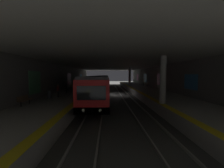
{
  "coord_description": "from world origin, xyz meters",
  "views": [
    {
      "loc": [
        -27.63,
        0.94,
        3.8
      ],
      "look_at": [
        11.09,
        -0.21,
        1.37
      ],
      "focal_mm": 23.32,
      "sensor_mm": 36.0,
      "label": 1
    }
  ],
  "objects_px": {
    "bench_left_mid": "(147,84)",
    "trash_bin": "(49,95)",
    "person_waiting_near": "(58,90)",
    "person_standing_far": "(66,87)",
    "metro_train": "(102,83)",
    "person_boarding": "(88,82)",
    "pillar_far": "(130,77)",
    "bench_right_near": "(24,99)",
    "bench_right_mid": "(71,86)",
    "pillar_near": "(163,80)",
    "bench_left_near": "(162,88)",
    "person_walking_mid": "(144,82)"
  },
  "relations": [
    {
      "from": "person_waiting_near",
      "to": "bench_right_near",
      "type": "bearing_deg",
      "value": 162.54
    },
    {
      "from": "person_standing_far",
      "to": "trash_bin",
      "type": "xyz_separation_m",
      "value": [
        -5.73,
        0.36,
        -0.49
      ]
    },
    {
      "from": "pillar_near",
      "to": "bench_right_mid",
      "type": "height_order",
      "value": "pillar_near"
    },
    {
      "from": "pillar_near",
      "to": "person_waiting_near",
      "type": "bearing_deg",
      "value": 69.43
    },
    {
      "from": "person_boarding",
      "to": "bench_right_mid",
      "type": "bearing_deg",
      "value": 169.81
    },
    {
      "from": "pillar_near",
      "to": "bench_right_mid",
      "type": "xyz_separation_m",
      "value": [
        16.64,
        12.88,
        -1.75
      ]
    },
    {
      "from": "metro_train",
      "to": "pillar_near",
      "type": "bearing_deg",
      "value": -159.16
    },
    {
      "from": "bench_left_near",
      "to": "pillar_far",
      "type": "bearing_deg",
      "value": 23.05
    },
    {
      "from": "metro_train",
      "to": "trash_bin",
      "type": "distance_m",
      "value": 14.91
    },
    {
      "from": "person_boarding",
      "to": "person_walking_mid",
      "type": "bearing_deg",
      "value": -105.01
    },
    {
      "from": "person_boarding",
      "to": "pillar_near",
      "type": "bearing_deg",
      "value": -158.24
    },
    {
      "from": "person_standing_far",
      "to": "pillar_far",
      "type": "bearing_deg",
      "value": -44.7
    },
    {
      "from": "bench_left_near",
      "to": "person_waiting_near",
      "type": "bearing_deg",
      "value": 113.93
    },
    {
      "from": "bench_right_near",
      "to": "person_standing_far",
      "type": "height_order",
      "value": "person_standing_far"
    },
    {
      "from": "bench_right_near",
      "to": "trash_bin",
      "type": "distance_m",
      "value": 3.88
    },
    {
      "from": "bench_left_near",
      "to": "bench_right_near",
      "type": "height_order",
      "value": "same"
    },
    {
      "from": "bench_right_near",
      "to": "bench_right_mid",
      "type": "distance_m",
      "value": 17.04
    },
    {
      "from": "bench_left_mid",
      "to": "person_standing_far",
      "type": "relative_size",
      "value": 1.01
    },
    {
      "from": "bench_right_mid",
      "to": "person_boarding",
      "type": "xyz_separation_m",
      "value": [
        10.79,
        -1.94,
        0.33
      ]
    },
    {
      "from": "person_waiting_near",
      "to": "person_standing_far",
      "type": "relative_size",
      "value": 0.94
    },
    {
      "from": "pillar_near",
      "to": "person_boarding",
      "type": "relative_size",
      "value": 2.87
    },
    {
      "from": "metro_train",
      "to": "bench_right_near",
      "type": "xyz_separation_m",
      "value": [
        -17.61,
        6.33,
        -0.45
      ]
    },
    {
      "from": "pillar_near",
      "to": "person_waiting_near",
      "type": "xyz_separation_m",
      "value": [
        4.28,
        11.41,
        -1.42
      ]
    },
    {
      "from": "person_walking_mid",
      "to": "trash_bin",
      "type": "relative_size",
      "value": 1.94
    },
    {
      "from": "bench_left_mid",
      "to": "trash_bin",
      "type": "xyz_separation_m",
      "value": [
        -17.22,
        16.33,
        -0.1
      ]
    },
    {
      "from": "bench_left_mid",
      "to": "person_boarding",
      "type": "distance_m",
      "value": 16.6
    },
    {
      "from": "person_boarding",
      "to": "bench_left_near",
      "type": "bearing_deg",
      "value": -136.99
    },
    {
      "from": "bench_left_near",
      "to": "bench_right_near",
      "type": "distance_m",
      "value": 20.64
    },
    {
      "from": "pillar_far",
      "to": "person_waiting_near",
      "type": "xyz_separation_m",
      "value": [
        -16.75,
        11.41,
        -1.42
      ]
    },
    {
      "from": "bench_right_mid",
      "to": "person_walking_mid",
      "type": "height_order",
      "value": "person_walking_mid"
    },
    {
      "from": "bench_left_near",
      "to": "bench_left_mid",
      "type": "xyz_separation_m",
      "value": [
        9.41,
        0.0,
        0.0
      ]
    },
    {
      "from": "bench_left_near",
      "to": "trash_bin",
      "type": "bearing_deg",
      "value": 115.53
    },
    {
      "from": "bench_right_near",
      "to": "pillar_near",
      "type": "bearing_deg",
      "value": -88.19
    },
    {
      "from": "pillar_far",
      "to": "person_standing_far",
      "type": "distance_m",
      "value": 16.81
    },
    {
      "from": "person_waiting_near",
      "to": "person_standing_far",
      "type": "height_order",
      "value": "person_standing_far"
    },
    {
      "from": "person_boarding",
      "to": "trash_bin",
      "type": "distance_m",
      "value": 24.06
    },
    {
      "from": "bench_right_mid",
      "to": "person_boarding",
      "type": "bearing_deg",
      "value": -10.19
    },
    {
      "from": "pillar_far",
      "to": "person_walking_mid",
      "type": "distance_m",
      "value": 4.83
    },
    {
      "from": "bench_left_near",
      "to": "trash_bin",
      "type": "distance_m",
      "value": 18.1
    },
    {
      "from": "pillar_far",
      "to": "bench_left_mid",
      "type": "distance_m",
      "value": 4.56
    },
    {
      "from": "person_waiting_near",
      "to": "pillar_near",
      "type": "bearing_deg",
      "value": -110.57
    },
    {
      "from": "bench_right_near",
      "to": "pillar_far",
      "type": "bearing_deg",
      "value": -31.0
    },
    {
      "from": "bench_right_near",
      "to": "bench_right_mid",
      "type": "relative_size",
      "value": 1.0
    },
    {
      "from": "metro_train",
      "to": "person_walking_mid",
      "type": "xyz_separation_m",
      "value": [
        6.22,
        -10.51,
        -0.08
      ]
    },
    {
      "from": "person_walking_mid",
      "to": "person_boarding",
      "type": "height_order",
      "value": "person_walking_mid"
    },
    {
      "from": "metro_train",
      "to": "person_walking_mid",
      "type": "relative_size",
      "value": 24.03
    },
    {
      "from": "pillar_far",
      "to": "bench_right_near",
      "type": "relative_size",
      "value": 2.68
    },
    {
      "from": "pillar_far",
      "to": "bench_right_mid",
      "type": "xyz_separation_m",
      "value": [
        -4.4,
        12.88,
        -1.75
      ]
    },
    {
      "from": "metro_train",
      "to": "person_boarding",
      "type": "bearing_deg",
      "value": 23.27
    },
    {
      "from": "bench_left_mid",
      "to": "bench_right_near",
      "type": "distance_m",
      "value": 27.08
    }
  ]
}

